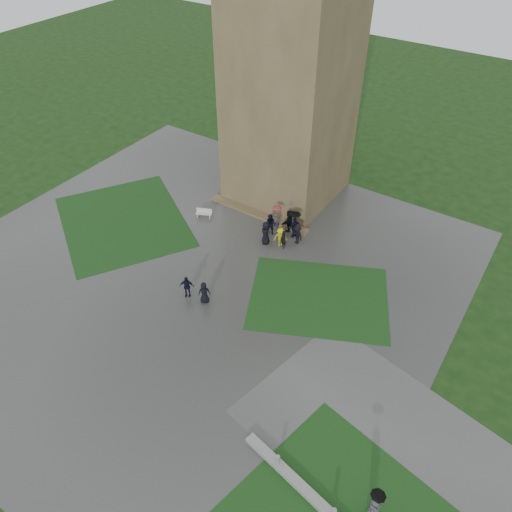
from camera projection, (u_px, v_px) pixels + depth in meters
The scene contains 11 objects.
ground at pixel (171, 292), 33.44m from camera, with size 120.00×120.00×0.00m, color black.
plaza at pixel (190, 275), 34.71m from camera, with size 34.00×34.00×0.02m, color #373735.
lawn_inset_left at pixel (123, 221), 39.55m from camera, with size 11.00×9.00×0.01m, color #133412.
lawn_inset_right at pixel (319, 298), 33.02m from camera, with size 9.00×7.00×0.01m, color #133412.
tower at pixel (291, 88), 37.16m from camera, with size 8.00×8.00×18.00m, color brown.
tower_plinth at pixel (258, 214), 40.10m from camera, with size 9.00×0.80×0.22m, color brown.
bench at pixel (204, 213), 39.76m from camera, with size 1.33×0.87×0.74m.
visitor_cluster at pixel (285, 225), 37.36m from camera, with size 3.26×3.76×2.53m.
pedestrian_mid at pixel (187, 286), 32.68m from camera, with size 0.95×0.54×1.62m, color black.
pedestrian_near at pixel (204, 293), 32.25m from camera, with size 0.78×0.54×1.61m, color black.
pedestrian_path at pixel (375, 505), 21.74m from camera, with size 0.65×0.83×2.22m.
Camera 1 is at (17.97, -16.80, 23.49)m, focal length 35.00 mm.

